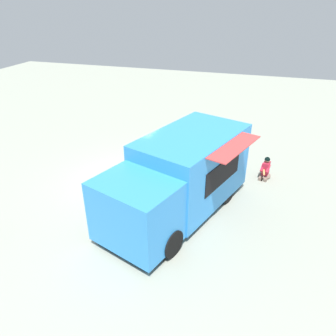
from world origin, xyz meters
The scene contains 4 objects.
ground_plane centered at (0.00, 0.00, 0.00)m, with size 40.00×40.00×0.00m, color #969B8B.
food_truck centered at (-1.34, -2.24, 1.17)m, with size 5.84×4.16×2.43m.
person_customer centered at (1.69, -4.82, 0.32)m, with size 0.81×0.54×0.86m.
planter_flowering_near centered at (4.80, -2.84, 0.39)m, with size 0.53×0.53×0.78m.
Camera 1 is at (-9.67, -4.42, 6.18)m, focal length 34.49 mm.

